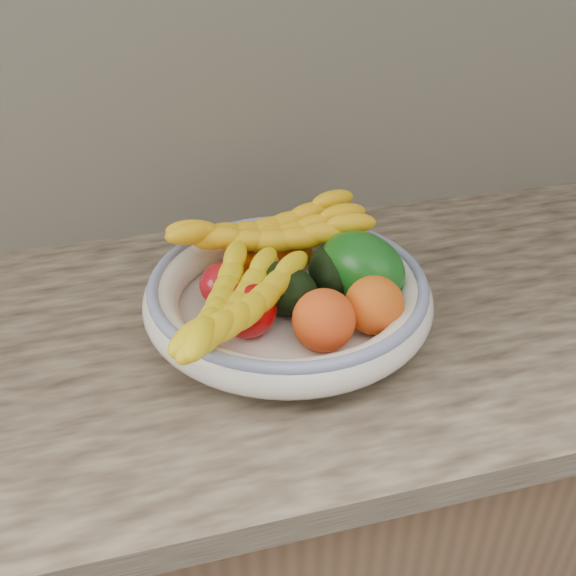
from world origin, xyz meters
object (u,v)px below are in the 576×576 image
at_px(green_mango, 362,267).
at_px(banana_bunch_back, 269,237).
at_px(fruit_bowl, 288,295).
at_px(banana_bunch_front, 234,311).

height_order(green_mango, banana_bunch_back, green_mango).
height_order(fruit_bowl, green_mango, green_mango).
height_order(banana_bunch_back, banana_bunch_front, banana_bunch_back).
bearing_deg(banana_bunch_back, fruit_bowl, -89.54).
bearing_deg(banana_bunch_back, green_mango, -42.12).
distance_m(fruit_bowl, banana_bunch_front, 0.11).
relative_size(green_mango, banana_bunch_front, 0.46).
height_order(fruit_bowl, banana_bunch_front, banana_bunch_front).
relative_size(banana_bunch_back, banana_bunch_front, 1.05).
distance_m(banana_bunch_back, banana_bunch_front, 0.18).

